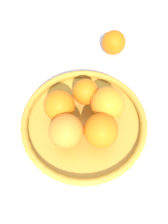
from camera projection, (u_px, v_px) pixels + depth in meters
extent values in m
plane|color=silver|center=(84.00, 125.00, 0.57)|extent=(4.00, 4.00, 0.00)
cylinder|color=gold|center=(84.00, 124.00, 0.57)|extent=(0.31, 0.31, 0.02)
torus|color=gold|center=(84.00, 121.00, 0.55)|extent=(0.32, 0.32, 0.02)
sphere|color=orange|center=(86.00, 92.00, 0.54)|extent=(0.07, 0.07, 0.07)
sphere|color=orange|center=(59.00, 105.00, 0.52)|extent=(0.08, 0.08, 0.08)
sphere|color=orange|center=(66.00, 131.00, 0.49)|extent=(0.08, 0.08, 0.08)
sphere|color=orange|center=(101.00, 130.00, 0.49)|extent=(0.08, 0.08, 0.08)
sphere|color=orange|center=(108.00, 104.00, 0.52)|extent=(0.08, 0.08, 0.08)
sphere|color=orange|center=(114.00, 43.00, 0.67)|extent=(0.07, 0.07, 0.07)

